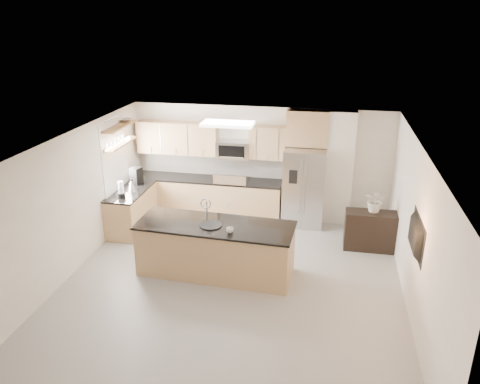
% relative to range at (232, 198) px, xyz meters
% --- Properties ---
extents(floor, '(6.50, 6.50, 0.00)m').
position_rel_range_xyz_m(floor, '(0.60, -2.92, -0.47)').
color(floor, '#A09C98').
rests_on(floor, ground).
extents(ceiling, '(6.00, 6.50, 0.02)m').
position_rel_range_xyz_m(ceiling, '(0.60, -2.92, 2.13)').
color(ceiling, white).
rests_on(ceiling, wall_back).
extents(wall_back, '(6.00, 0.02, 2.60)m').
position_rel_range_xyz_m(wall_back, '(0.60, 0.33, 0.83)').
color(wall_back, white).
rests_on(wall_back, floor).
extents(wall_front, '(6.00, 0.02, 2.60)m').
position_rel_range_xyz_m(wall_front, '(0.60, -6.17, 0.83)').
color(wall_front, white).
rests_on(wall_front, floor).
extents(wall_left, '(0.02, 6.50, 2.60)m').
position_rel_range_xyz_m(wall_left, '(-2.40, -2.92, 0.83)').
color(wall_left, white).
rests_on(wall_left, floor).
extents(wall_right, '(0.02, 6.50, 2.60)m').
position_rel_range_xyz_m(wall_right, '(3.60, -2.92, 0.83)').
color(wall_right, white).
rests_on(wall_right, floor).
extents(back_counter, '(3.55, 0.66, 1.44)m').
position_rel_range_xyz_m(back_counter, '(-0.63, 0.01, -0.00)').
color(back_counter, tan).
rests_on(back_counter, floor).
extents(left_counter, '(0.66, 1.50, 0.92)m').
position_rel_range_xyz_m(left_counter, '(-2.07, -1.07, -0.01)').
color(left_counter, tan).
rests_on(left_counter, floor).
extents(range, '(0.76, 0.64, 1.14)m').
position_rel_range_xyz_m(range, '(0.00, 0.00, 0.00)').
color(range, black).
rests_on(range, floor).
extents(upper_cabinets, '(3.50, 0.33, 0.75)m').
position_rel_range_xyz_m(upper_cabinets, '(-0.70, 0.16, 1.35)').
color(upper_cabinets, tan).
rests_on(upper_cabinets, wall_back).
extents(microwave, '(0.76, 0.40, 0.40)m').
position_rel_range_xyz_m(microwave, '(0.00, 0.12, 1.16)').
color(microwave, '#ADADAF').
rests_on(microwave, upper_cabinets).
extents(refrigerator, '(0.92, 0.78, 1.78)m').
position_rel_range_xyz_m(refrigerator, '(1.66, -0.05, 0.42)').
color(refrigerator, '#ADADAF').
rests_on(refrigerator, floor).
extents(partition_column, '(0.60, 0.30, 2.60)m').
position_rel_range_xyz_m(partition_column, '(2.42, 0.18, 0.83)').
color(partition_column, white).
rests_on(partition_column, floor).
extents(window, '(0.04, 1.15, 1.65)m').
position_rel_range_xyz_m(window, '(-2.38, -1.07, 1.18)').
color(window, white).
rests_on(window, wall_left).
extents(shelf_lower, '(0.30, 1.20, 0.04)m').
position_rel_range_xyz_m(shelf_lower, '(-2.25, -0.97, 1.48)').
color(shelf_lower, olive).
rests_on(shelf_lower, wall_left).
extents(shelf_upper, '(0.30, 1.20, 0.04)m').
position_rel_range_xyz_m(shelf_upper, '(-2.25, -0.97, 1.85)').
color(shelf_upper, olive).
rests_on(shelf_upper, wall_left).
extents(ceiling_fixture, '(1.00, 0.50, 0.06)m').
position_rel_range_xyz_m(ceiling_fixture, '(0.20, -1.32, 2.09)').
color(ceiling_fixture, white).
rests_on(ceiling_fixture, ceiling).
extents(island, '(2.92, 1.17, 1.41)m').
position_rel_range_xyz_m(island, '(0.22, -2.57, 0.03)').
color(island, tan).
rests_on(island, floor).
extents(credenza, '(1.02, 0.43, 0.81)m').
position_rel_range_xyz_m(credenza, '(3.09, -1.05, -0.07)').
color(credenza, black).
rests_on(credenza, floor).
extents(cup, '(0.12, 0.12, 0.10)m').
position_rel_range_xyz_m(cup, '(0.56, -2.85, 0.57)').
color(cup, white).
rests_on(cup, island).
extents(platter, '(0.51, 0.51, 0.02)m').
position_rel_range_xyz_m(platter, '(0.16, -2.64, 0.53)').
color(platter, black).
rests_on(platter, island).
extents(blender, '(0.16, 0.16, 0.36)m').
position_rel_range_xyz_m(blender, '(-2.07, -1.49, 0.60)').
color(blender, black).
rests_on(blender, left_counter).
extents(kettle, '(0.22, 0.22, 0.28)m').
position_rel_range_xyz_m(kettle, '(-2.02, -1.07, 0.57)').
color(kettle, '#ADADAF').
rests_on(kettle, left_counter).
extents(coffee_maker, '(0.26, 0.29, 0.38)m').
position_rel_range_xyz_m(coffee_maker, '(-2.09, -0.64, 0.63)').
color(coffee_maker, black).
rests_on(coffee_maker, left_counter).
extents(bowl, '(0.39, 0.39, 0.09)m').
position_rel_range_xyz_m(bowl, '(-2.25, -0.60, 1.91)').
color(bowl, '#ADADAF').
rests_on(bowl, shelf_upper).
extents(flower_vase, '(0.82, 0.78, 0.72)m').
position_rel_range_xyz_m(flower_vase, '(3.15, -1.00, 0.70)').
color(flower_vase, beige).
rests_on(flower_vase, credenza).
extents(television, '(0.14, 1.08, 0.62)m').
position_rel_range_xyz_m(television, '(3.51, -3.12, 0.88)').
color(television, black).
rests_on(television, wall_right).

